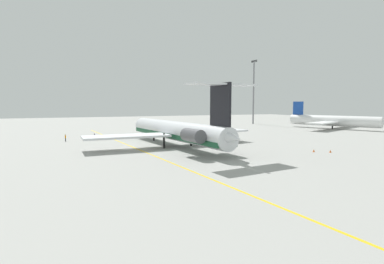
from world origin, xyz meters
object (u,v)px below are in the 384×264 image
(safety_cone_tail, at_px, (314,151))
(ground_crew_near_tail, at_px, (95,136))
(airliner_far_left, at_px, (335,121))
(light_mast, at_px, (254,90))
(main_jetliner, at_px, (178,131))
(safety_cone_wingtip, at_px, (330,151))
(safety_cone_nose, at_px, (185,133))
(ground_crew_portside, at_px, (65,137))
(ground_crew_near_nose, at_px, (198,130))

(safety_cone_tail, bearing_deg, ground_crew_near_tail, -136.00)
(airliner_far_left, xyz_separation_m, light_mast, (-36.71, -11.00, 12.82))
(main_jetliner, bearing_deg, ground_crew_near_tail, 27.94)
(safety_cone_tail, bearing_deg, safety_cone_wingtip, 52.46)
(safety_cone_nose, relative_size, light_mast, 0.02)
(airliner_far_left, height_order, ground_crew_portside, airliner_far_left)
(main_jetliner, bearing_deg, airliner_far_left, -80.14)
(safety_cone_nose, height_order, light_mast, light_mast)
(main_jetliner, relative_size, safety_cone_tail, 79.79)
(ground_crew_near_nose, xyz_separation_m, safety_cone_nose, (0.34, -4.49, -0.78))
(ground_crew_near_tail, bearing_deg, safety_cone_wingtip, -6.41)
(main_jetliner, distance_m, safety_cone_tail, 27.64)
(main_jetliner, xyz_separation_m, ground_crew_near_tail, (-21.53, -15.12, -2.45))
(ground_crew_near_tail, distance_m, ground_crew_portside, 7.11)
(safety_cone_tail, height_order, light_mast, light_mast)
(ground_crew_near_nose, bearing_deg, ground_crew_near_tail, -162.11)
(ground_crew_portside, height_order, safety_cone_wingtip, ground_crew_portside)
(ground_crew_near_nose, relative_size, ground_crew_portside, 0.96)
(safety_cone_wingtip, xyz_separation_m, safety_cone_tail, (-1.80, -2.34, 0.00))
(ground_crew_near_nose, height_order, ground_crew_portside, ground_crew_portside)
(ground_crew_portside, xyz_separation_m, light_mast, (-37.87, 81.38, 14.72))
(main_jetliner, height_order, ground_crew_near_nose, main_jetliner)
(main_jetliner, distance_m, safety_cone_wingtip, 30.57)
(safety_cone_tail, xyz_separation_m, light_mast, (-74.89, 37.46, 15.54))
(ground_crew_portside, distance_m, safety_cone_nose, 34.73)
(main_jetliner, bearing_deg, light_mast, -52.66)
(airliner_far_left, relative_size, light_mast, 1.13)
(airliner_far_left, xyz_separation_m, safety_cone_nose, (-4.44, -58.11, -2.72))
(main_jetliner, bearing_deg, ground_crew_near_nose, -39.47)
(safety_cone_tail, distance_m, light_mast, 85.16)
(ground_crew_near_tail, bearing_deg, main_jetliner, -15.76)
(main_jetliner, height_order, safety_cone_nose, main_jetliner)
(airliner_far_left, bearing_deg, light_mast, 175.09)
(ground_crew_near_nose, distance_m, safety_cone_wingtip, 45.38)
(ground_crew_near_tail, bearing_deg, safety_cone_nose, 48.31)
(ground_crew_near_nose, relative_size, light_mast, 0.06)
(main_jetliner, height_order, safety_cone_wingtip, main_jetliner)
(ground_crew_near_nose, height_order, safety_cone_nose, ground_crew_near_nose)
(ground_crew_near_tail, distance_m, safety_cone_tail, 53.14)
(airliner_far_left, xyz_separation_m, safety_cone_tail, (38.18, -48.45, -2.72))
(ground_crew_near_tail, xyz_separation_m, safety_cone_wingtip, (40.02, 39.25, -0.77))
(ground_crew_near_tail, height_order, ground_crew_portside, ground_crew_portside)
(ground_crew_near_tail, height_order, safety_cone_nose, ground_crew_near_tail)
(ground_crew_near_tail, relative_size, ground_crew_portside, 0.94)
(ground_crew_near_nose, bearing_deg, safety_cone_nose, -166.27)
(safety_cone_wingtip, distance_m, light_mast, 85.76)
(safety_cone_wingtip, bearing_deg, ground_crew_near_nose, -170.47)
(safety_cone_nose, bearing_deg, ground_crew_portside, -80.73)
(main_jetliner, relative_size, safety_cone_nose, 79.79)
(safety_cone_tail, bearing_deg, safety_cone_nose, -167.23)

